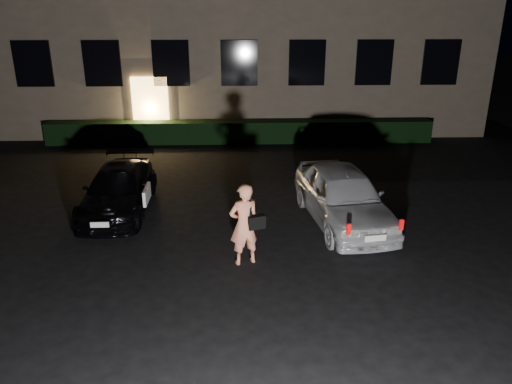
{
  "coord_description": "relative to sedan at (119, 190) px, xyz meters",
  "views": [
    {
      "loc": [
        0.04,
        -8.63,
        5.24
      ],
      "look_at": [
        0.37,
        2.0,
        1.15
      ],
      "focal_mm": 35.0,
      "sensor_mm": 36.0,
      "label": 1
    }
  ],
  "objects": [
    {
      "name": "hedge",
      "position": [
        3.21,
        6.72,
        -0.15
      ],
      "size": [
        15.0,
        0.7,
        0.85
      ],
      "primitive_type": "cube",
      "color": "black",
      "rests_on": "ground"
    },
    {
      "name": "man",
      "position": [
        3.3,
        -2.98,
        0.32
      ],
      "size": [
        0.83,
        0.63,
        1.79
      ],
      "rotation": [
        0.0,
        0.0,
        3.49
      ],
      "color": "#F18C68",
      "rests_on": "ground"
    },
    {
      "name": "hatch",
      "position": [
        5.77,
        -0.97,
        0.13
      ],
      "size": [
        2.28,
        4.36,
        1.42
      ],
      "rotation": [
        0.0,
        0.0,
        0.15
      ],
      "color": "silver",
      "rests_on": "ground"
    },
    {
      "name": "sedan",
      "position": [
        0.0,
        0.0,
        0.0
      ],
      "size": [
        1.75,
        4.06,
        1.15
      ],
      "rotation": [
        0.0,
        0.0,
        0.01
      ],
      "color": "black",
      "rests_on": "ground"
    },
    {
      "name": "ground",
      "position": [
        3.21,
        -3.78,
        -0.57
      ],
      "size": [
        80.0,
        80.0,
        0.0
      ],
      "primitive_type": "plane",
      "color": "black",
      "rests_on": "ground"
    }
  ]
}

